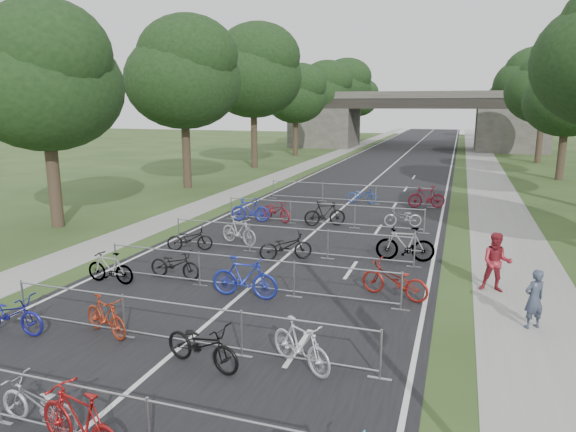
# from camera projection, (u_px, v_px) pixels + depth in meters

# --- Properties ---
(road) EXTENTS (11.00, 140.00, 0.01)m
(road) POSITION_uv_depth(u_px,v_px,m) (398.00, 160.00, 51.59)
(road) COLOR black
(road) RESTS_ON ground
(sidewalk_right) EXTENTS (3.00, 140.00, 0.01)m
(sidewalk_right) POSITION_uv_depth(u_px,v_px,m) (483.00, 163.00, 49.11)
(sidewalk_right) COLOR gray
(sidewalk_right) RESTS_ON ground
(sidewalk_left) EXTENTS (2.00, 140.00, 0.01)m
(sidewalk_left) POSITION_uv_depth(u_px,v_px,m) (326.00, 158.00, 53.91)
(sidewalk_left) COLOR gray
(sidewalk_left) RESTS_ON ground
(lane_markings) EXTENTS (0.12, 140.00, 0.00)m
(lane_markings) POSITION_uv_depth(u_px,v_px,m) (398.00, 160.00, 51.59)
(lane_markings) COLOR silver
(lane_markings) RESTS_ON ground
(overpass_bridge) EXTENTS (31.00, 8.00, 7.05)m
(overpass_bridge) POSITION_uv_depth(u_px,v_px,m) (413.00, 120.00, 64.74)
(overpass_bridge) COLOR #3F3E38
(overpass_bridge) RESTS_ON ground
(tree_left_0) EXTENTS (6.72, 6.72, 10.25)m
(tree_left_0) POSITION_uv_depth(u_px,v_px,m) (45.00, 81.00, 22.16)
(tree_left_0) COLOR #33261C
(tree_left_0) RESTS_ON ground
(tree_left_1) EXTENTS (7.56, 7.56, 11.53)m
(tree_left_1) POSITION_uv_depth(u_px,v_px,m) (184.00, 76.00, 33.11)
(tree_left_1) COLOR #33261C
(tree_left_1) RESTS_ON ground
(tree_left_2) EXTENTS (8.40, 8.40, 12.81)m
(tree_left_2) POSITION_uv_depth(u_px,v_px,m) (254.00, 73.00, 44.06)
(tree_left_2) COLOR #33261C
(tree_left_2) RESTS_ON ground
(tree_right_2) EXTENTS (6.16, 6.16, 9.39)m
(tree_right_2) POSITION_uv_depth(u_px,v_px,m) (570.00, 98.00, 36.93)
(tree_right_2) COLOR #33261C
(tree_right_2) RESTS_ON ground
(tree_left_3) EXTENTS (6.72, 6.72, 10.25)m
(tree_left_3) POSITION_uv_depth(u_px,v_px,m) (296.00, 95.00, 55.52)
(tree_left_3) COLOR #33261C
(tree_left_3) RESTS_ON ground
(tree_right_3) EXTENTS (7.17, 7.17, 10.93)m
(tree_right_3) POSITION_uv_depth(u_px,v_px,m) (546.00, 89.00, 47.84)
(tree_right_3) COLOR #33261C
(tree_right_3) RESTS_ON ground
(tree_left_4) EXTENTS (7.56, 7.56, 11.53)m
(tree_left_4) POSITION_uv_depth(u_px,v_px,m) (324.00, 90.00, 66.47)
(tree_left_4) COLOR #33261C
(tree_left_4) RESTS_ON ground
(tree_right_4) EXTENTS (8.18, 8.18, 12.47)m
(tree_right_4) POSITION_uv_depth(u_px,v_px,m) (531.00, 83.00, 58.75)
(tree_right_4) COLOR #33261C
(tree_right_4) RESTS_ON ground
(tree_left_5) EXTENTS (8.40, 8.40, 12.81)m
(tree_left_5) POSITION_uv_depth(u_px,v_px,m) (344.00, 87.00, 77.41)
(tree_left_5) COLOR #33261C
(tree_left_5) RESTS_ON ground
(tree_right_5) EXTENTS (6.16, 6.16, 9.39)m
(tree_right_5) POSITION_uv_depth(u_px,v_px,m) (519.00, 101.00, 70.29)
(tree_right_5) COLOR #33261C
(tree_right_5) RESTS_ON ground
(tree_left_6) EXTENTS (6.72, 6.72, 10.25)m
(tree_left_6) POSITION_uv_depth(u_px,v_px,m) (359.00, 99.00, 88.88)
(tree_left_6) COLOR #33261C
(tree_left_6) RESTS_ON ground
(tree_right_6) EXTENTS (7.17, 7.17, 10.93)m
(tree_right_6) POSITION_uv_depth(u_px,v_px,m) (512.00, 95.00, 81.20)
(tree_right_6) COLOR #33261C
(tree_right_6) RESTS_ON ground
(barrier_row_1) EXTENTS (9.70, 0.08, 1.10)m
(barrier_row_1) POSITION_uv_depth(u_px,v_px,m) (69.00, 411.00, 8.48)
(barrier_row_1) COLOR #96999E
(barrier_row_1) RESTS_ON ground
(barrier_row_2) EXTENTS (9.70, 0.08, 1.10)m
(barrier_row_2) POSITION_uv_depth(u_px,v_px,m) (180.00, 325.00, 11.81)
(barrier_row_2) COLOR #96999E
(barrier_row_2) RESTS_ON ground
(barrier_row_3) EXTENTS (9.70, 0.08, 1.10)m
(barrier_row_3) POSITION_uv_depth(u_px,v_px,m) (245.00, 274.00, 15.34)
(barrier_row_3) COLOR #96999E
(barrier_row_3) RESTS_ON ground
(barrier_row_4) EXTENTS (9.70, 0.08, 1.10)m
(barrier_row_4) POSITION_uv_depth(u_px,v_px,m) (288.00, 241.00, 19.04)
(barrier_row_4) COLOR #96999E
(barrier_row_4) RESTS_ON ground
(barrier_row_5) EXTENTS (9.70, 0.08, 1.10)m
(barrier_row_5) POSITION_uv_depth(u_px,v_px,m) (322.00, 214.00, 23.67)
(barrier_row_5) COLOR #96999E
(barrier_row_5) RESTS_ON ground
(barrier_row_6) EXTENTS (9.70, 0.08, 1.10)m
(barrier_row_6) POSITION_uv_depth(u_px,v_px,m) (349.00, 193.00, 29.23)
(barrier_row_6) COLOR #96999E
(barrier_row_6) RESTS_ON ground
(bike_5) EXTENTS (1.72, 0.67, 0.89)m
(bike_5) POSITION_uv_depth(u_px,v_px,m) (38.00, 404.00, 8.85)
(bike_5) COLOR #B5B6BD
(bike_5) RESTS_ON ground
(bike_6) EXTENTS (2.07, 1.00, 1.20)m
(bike_6) POSITION_uv_depth(u_px,v_px,m) (81.00, 423.00, 8.08)
(bike_6) COLOR maroon
(bike_6) RESTS_ON ground
(bike_8) EXTENTS (1.93, 0.76, 1.00)m
(bike_8) POSITION_uv_depth(u_px,v_px,m) (10.00, 314.00, 12.51)
(bike_8) COLOR navy
(bike_8) RESTS_ON ground
(bike_9) EXTENTS (1.71, 1.02, 0.99)m
(bike_9) POSITION_uv_depth(u_px,v_px,m) (106.00, 316.00, 12.41)
(bike_9) COLOR maroon
(bike_9) RESTS_ON ground
(bike_10) EXTENTS (2.05, 1.12, 1.02)m
(bike_10) POSITION_uv_depth(u_px,v_px,m) (202.00, 345.00, 10.90)
(bike_10) COLOR black
(bike_10) RESTS_ON ground
(bike_11) EXTENTS (1.79, 1.37, 1.08)m
(bike_11) POSITION_uv_depth(u_px,v_px,m) (301.00, 345.00, 10.84)
(bike_11) COLOR silver
(bike_11) RESTS_ON ground
(bike_12) EXTENTS (1.67, 0.48, 1.00)m
(bike_12) POSITION_uv_depth(u_px,v_px,m) (110.00, 268.00, 16.05)
(bike_12) COLOR #96999E
(bike_12) RESTS_ON ground
(bike_13) EXTENTS (1.79, 0.65, 0.94)m
(bike_13) POSITION_uv_depth(u_px,v_px,m) (175.00, 264.00, 16.51)
(bike_13) COLOR black
(bike_13) RESTS_ON ground
(bike_14) EXTENTS (2.04, 0.58, 1.23)m
(bike_14) POSITION_uv_depth(u_px,v_px,m) (245.00, 278.00, 14.81)
(bike_14) COLOR navy
(bike_14) RESTS_ON ground
(bike_15) EXTENTS (2.17, 1.28, 1.08)m
(bike_15) POSITION_uv_depth(u_px,v_px,m) (394.00, 280.00, 14.81)
(bike_15) COLOR maroon
(bike_15) RESTS_ON ground
(bike_16) EXTENTS (1.83, 1.20, 0.91)m
(bike_16) POSITION_uv_depth(u_px,v_px,m) (190.00, 239.00, 19.68)
(bike_16) COLOR black
(bike_16) RESTS_ON ground
(bike_17) EXTENTS (1.93, 1.17, 1.12)m
(bike_17) POSITION_uv_depth(u_px,v_px,m) (239.00, 231.00, 20.49)
(bike_17) COLOR #A7A8AE
(bike_17) RESTS_ON ground
(bike_18) EXTENTS (2.00, 1.53, 1.01)m
(bike_18) POSITION_uv_depth(u_px,v_px,m) (286.00, 246.00, 18.47)
(bike_18) COLOR black
(bike_18) RESTS_ON ground
(bike_19) EXTENTS (2.12, 0.80, 1.24)m
(bike_19) POSITION_uv_depth(u_px,v_px,m) (405.00, 244.00, 18.30)
(bike_19) COLOR #96999E
(bike_19) RESTS_ON ground
(bike_20) EXTENTS (1.94, 0.74, 1.14)m
(bike_20) POSITION_uv_depth(u_px,v_px,m) (250.00, 210.00, 24.57)
(bike_20) COLOR #1C299E
(bike_20) RESTS_ON ground
(bike_21) EXTENTS (2.03, 1.59, 1.03)m
(bike_21) POSITION_uv_depth(u_px,v_px,m) (276.00, 211.00, 24.66)
(bike_21) COLOR maroon
(bike_21) RESTS_ON ground
(bike_22) EXTENTS (1.97, 1.28, 1.15)m
(bike_22) POSITION_uv_depth(u_px,v_px,m) (325.00, 214.00, 23.65)
(bike_22) COLOR black
(bike_22) RESTS_ON ground
(bike_23) EXTENTS (1.80, 1.03, 0.89)m
(bike_23) POSITION_uv_depth(u_px,v_px,m) (403.00, 217.00, 23.48)
(bike_23) COLOR #96979C
(bike_23) RESTS_ON ground
(bike_26) EXTENTS (1.77, 0.69, 0.92)m
(bike_26) POSITION_uv_depth(u_px,v_px,m) (362.00, 195.00, 29.11)
(bike_26) COLOR #1C3F9F
(bike_26) RESTS_ON ground
(bike_27) EXTENTS (2.06, 1.04, 1.19)m
(bike_27) POSITION_uv_depth(u_px,v_px,m) (427.00, 197.00, 27.80)
(bike_27) COLOR maroon
(bike_27) RESTS_ON ground
(pedestrian_a) EXTENTS (0.67, 0.61, 1.53)m
(pedestrian_a) POSITION_uv_depth(u_px,v_px,m) (534.00, 299.00, 12.76)
(pedestrian_a) COLOR #333A4D
(pedestrian_a) RESTS_ON ground
(pedestrian_b) EXTENTS (0.88, 0.69, 1.81)m
(pedestrian_b) POSITION_uv_depth(u_px,v_px,m) (496.00, 263.00, 15.25)
(pedestrian_b) COLOR maroon
(pedestrian_b) RESTS_ON ground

